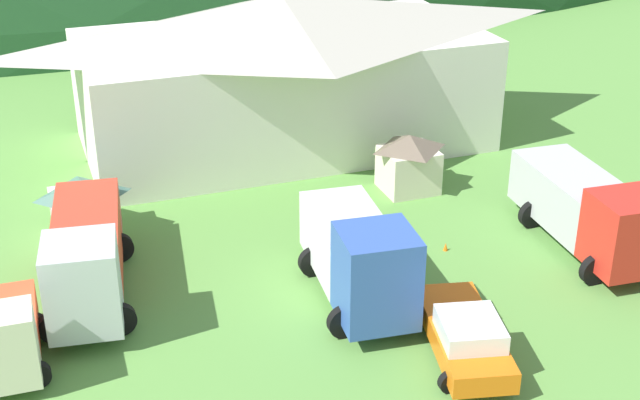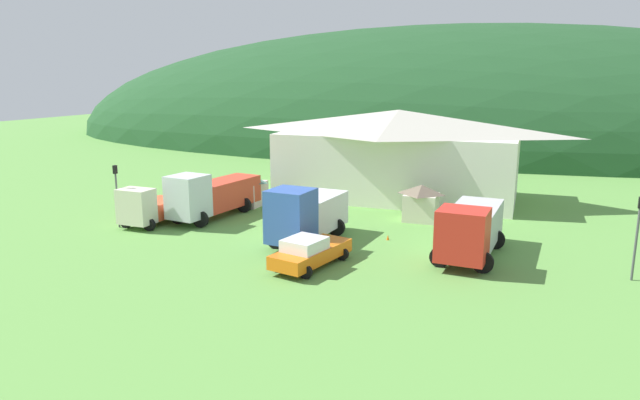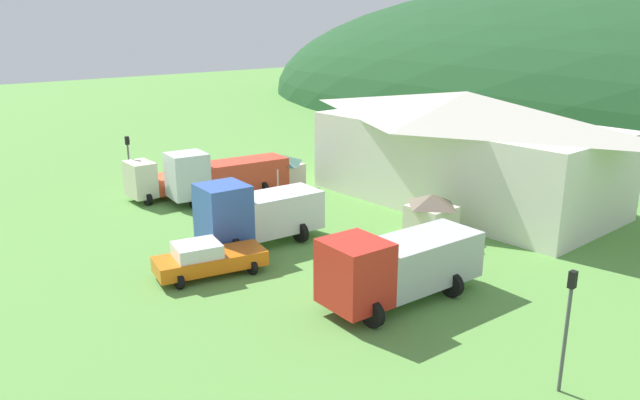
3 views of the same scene
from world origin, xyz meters
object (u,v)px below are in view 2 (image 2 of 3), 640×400
at_px(service_pickup_orange, 310,252).
at_px(traffic_light_east, 637,230).
at_px(light_truck_cream, 147,207).
at_px(traffic_cone_near_pickup, 388,240).
at_px(traffic_light_west, 117,190).
at_px(depot_building, 398,153).
at_px(crane_truck_red, 470,228).
at_px(box_truck_blue, 305,214).
at_px(play_shed_cream, 421,202).
at_px(play_shed_pink, 247,189).
at_px(tow_truck_silver, 211,194).

bearing_deg(service_pickup_orange, traffic_light_east, 116.55).
bearing_deg(light_truck_cream, traffic_cone_near_pickup, 100.13).
bearing_deg(traffic_cone_near_pickup, traffic_light_west, -169.16).
height_order(traffic_light_west, traffic_cone_near_pickup, traffic_light_west).
relative_size(depot_building, crane_truck_red, 2.63).
height_order(light_truck_cream, traffic_light_east, traffic_light_east).
height_order(box_truck_blue, crane_truck_red, box_truck_blue).
xyz_separation_m(play_shed_cream, traffic_cone_near_pickup, (-0.99, -5.48, -1.31)).
distance_m(depot_building, light_truck_cream, 20.34).
bearing_deg(traffic_cone_near_pickup, depot_building, 100.55).
bearing_deg(traffic_light_east, play_shed_pink, 162.02).
relative_size(tow_truck_silver, traffic_light_west, 1.98).
bearing_deg(traffic_light_east, service_pickup_orange, -166.71).
xyz_separation_m(play_shed_pink, tow_truck_silver, (-0.41, -4.59, 0.43)).
relative_size(play_shed_cream, play_shed_pink, 0.92).
relative_size(play_shed_pink, traffic_light_west, 0.66).
height_order(box_truck_blue, traffic_cone_near_pickup, box_truck_blue).
bearing_deg(play_shed_cream, crane_truck_red, -60.84).
xyz_separation_m(crane_truck_red, service_pickup_orange, (-7.67, -4.57, -0.86)).
distance_m(depot_building, box_truck_blue, 15.26).
xyz_separation_m(light_truck_cream, service_pickup_orange, (13.31, -4.06, -0.44)).
bearing_deg(play_shed_pink, play_shed_cream, -0.67).
bearing_deg(traffic_cone_near_pickup, tow_truck_silver, 175.39).
xyz_separation_m(play_shed_cream, box_truck_blue, (-5.49, -7.81, 0.50)).
bearing_deg(play_shed_pink, depot_building, 34.39).
xyz_separation_m(play_shed_cream, light_truck_cream, (-16.95, -7.74, -0.04)).
distance_m(depot_building, crane_truck_red, 16.31).
xyz_separation_m(play_shed_pink, traffic_cone_near_pickup, (12.60, -5.64, -1.27)).
height_order(tow_truck_silver, traffic_light_east, traffic_light_east).
bearing_deg(depot_building, play_shed_cream, -65.02).
bearing_deg(play_shed_cream, service_pickup_orange, -107.14).
height_order(play_shed_pink, light_truck_cream, light_truck_cream).
bearing_deg(box_truck_blue, light_truck_cream, -84.80).
height_order(tow_truck_silver, traffic_light_west, traffic_light_west).
xyz_separation_m(play_shed_cream, tow_truck_silver, (-14.00, -4.43, 0.39)).
height_order(play_shed_cream, traffic_light_east, traffic_light_east).
relative_size(tow_truck_silver, box_truck_blue, 1.20).
xyz_separation_m(service_pickup_orange, traffic_light_west, (-14.81, 2.98, 1.73)).
distance_m(depot_building, traffic_light_east, 21.65).
xyz_separation_m(light_truck_cream, crane_truck_red, (20.98, 0.51, 0.42)).
relative_size(play_shed_cream, traffic_light_east, 0.61).
distance_m(play_shed_pink, crane_truck_red, 19.11).
distance_m(tow_truck_silver, traffic_cone_near_pickup, 13.17).
xyz_separation_m(play_shed_pink, traffic_light_west, (-4.85, -8.98, 1.29)).
relative_size(play_shed_cream, tow_truck_silver, 0.31).
xyz_separation_m(box_truck_blue, service_pickup_orange, (1.85, -3.98, -0.98)).
bearing_deg(traffic_light_west, traffic_cone_near_pickup, 10.84).
height_order(play_shed_cream, traffic_light_west, traffic_light_west).
bearing_deg(depot_building, light_truck_cream, -132.37).
height_order(traffic_light_west, traffic_light_east, traffic_light_east).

